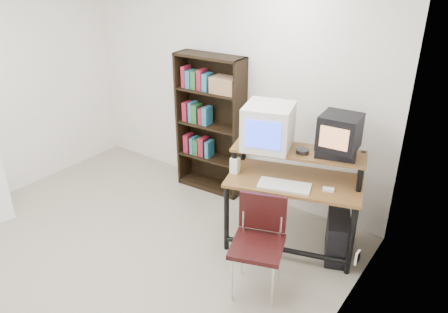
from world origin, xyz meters
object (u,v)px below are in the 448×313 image
Objects in this scene: crt_tv at (340,132)px; bookshelf at (211,122)px; pc_tower at (337,237)px; school_chair at (259,235)px; computer_desk at (294,183)px; crt_monitor at (268,126)px.

bookshelf is (-1.64, 0.27, -0.36)m from crt_tv.
school_chair is (-0.40, -0.78, 0.31)m from pc_tower.
school_chair is (0.05, -0.70, -0.17)m from computer_desk.
crt_monitor is 1.22× the size of pc_tower.
crt_monitor is 1.50× the size of crt_tv.
crt_tv is at bearing 115.87° from pc_tower.
bookshelf is at bearing 142.91° from computer_desk.
school_chair reaches higher than pc_tower.
bookshelf is at bearing 165.48° from crt_tv.
computer_desk is at bearing -150.58° from crt_tv.
computer_desk is 3.04× the size of pc_tower.
computer_desk is 0.83× the size of bookshelf.
crt_monitor reaches higher than pc_tower.
crt_monitor is 1.16m from bookshelf.
pc_tower is at bearing -16.37° from bookshelf.
crt_tv is 1.70m from bookshelf.
pc_tower is (0.15, -0.13, -1.00)m from crt_tv.
crt_tv is (0.63, 0.18, 0.03)m from crt_monitor.
bookshelf reaches higher than crt_tv.
crt_tv is 0.22× the size of bookshelf.
pc_tower is (0.45, 0.08, -0.48)m from computer_desk.
pc_tower is at bearing 42.95° from school_chair.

